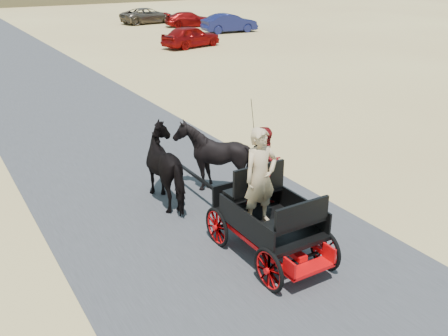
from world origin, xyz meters
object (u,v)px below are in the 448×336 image
car_c (190,19)px  horse_left (171,167)px  carriage (269,238)px  horse_right (213,157)px  car_d (148,16)px  car_b (229,23)px  car_a (191,36)px

car_c → horse_left: bearing=165.8°
horse_left → car_c: 32.59m
carriage → horse_right: size_ratio=1.41×
car_d → carriage: bearing=155.2°
horse_right → car_b: 28.36m
carriage → car_d: 37.82m
carriage → car_b: bearing=59.4°
car_a → car_d: car_a is taller
carriage → car_a: bearing=65.5°
horse_left → car_d: (13.46, 32.54, -0.19)m
car_b → car_d: bearing=24.2°
car_c → car_d: bearing=42.3°
horse_right → car_b: horse_right is taller
car_c → car_d: car_d is taller
horse_left → horse_right: size_ratio=1.18×
car_a → car_c: bearing=-40.0°
horse_right → car_a: size_ratio=0.43×
horse_left → car_b: bearing=-124.6°
carriage → car_d: (12.91, 35.54, 0.30)m
horse_left → car_a: (10.65, 19.19, -0.18)m
car_b → car_d: size_ratio=0.90×
horse_right → car_c: bearing=-116.7°
carriage → car_a: (10.10, 22.19, 0.31)m
horse_right → car_c: (14.43, 28.65, -0.26)m
carriage → horse_left: size_ratio=1.20×
horse_left → horse_right: horse_right is taller
horse_left → car_a: bearing=-119.0°
car_a → car_d: (2.82, 13.35, -0.02)m
car_a → car_b: bearing=-63.8°
car_c → car_a: bearing=166.9°
horse_left → car_d: size_ratio=0.42×
carriage → car_d: car_d is taller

